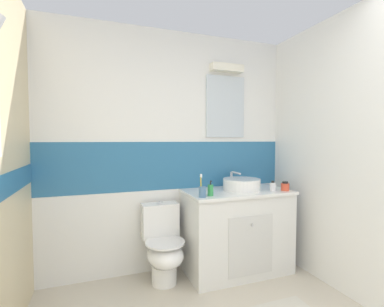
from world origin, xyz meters
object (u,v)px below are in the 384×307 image
(toilet, at_px, (163,246))
(toothbrush_cup, at_px, (202,191))
(sink_basin, at_px, (241,184))
(perfume_flask_small, at_px, (273,186))
(hair_gel_jar, at_px, (285,186))
(soap_dispenser, at_px, (211,190))

(toilet, height_order, toothbrush_cup, toothbrush_cup)
(sink_basin, bearing_deg, perfume_flask_small, -32.63)
(toothbrush_cup, relative_size, hair_gel_jar, 2.25)
(hair_gel_jar, bearing_deg, sink_basin, 155.34)
(perfume_flask_small, bearing_deg, toilet, 168.88)
(hair_gel_jar, bearing_deg, toilet, 169.39)
(sink_basin, bearing_deg, soap_dispenser, -159.06)
(sink_basin, relative_size, toothbrush_cup, 2.02)
(soap_dispenser, xyz_separation_m, hair_gel_jar, (0.82, -0.02, -0.01))
(soap_dispenser, xyz_separation_m, perfume_flask_small, (0.69, -0.01, -0.00))
(toilet, bearing_deg, soap_dispenser, -27.17)
(hair_gel_jar, bearing_deg, toothbrush_cup, -179.07)
(sink_basin, relative_size, toilet, 0.57)
(soap_dispenser, relative_size, perfume_flask_small, 1.36)
(toilet, distance_m, toothbrush_cup, 0.68)
(toothbrush_cup, distance_m, hair_gel_jar, 0.92)
(sink_basin, xyz_separation_m, toilet, (-0.82, 0.04, -0.56))
(perfume_flask_small, height_order, hair_gel_jar, perfume_flask_small)
(sink_basin, height_order, hair_gel_jar, sink_basin)
(toothbrush_cup, bearing_deg, soap_dispenser, 21.15)
(soap_dispenser, distance_m, hair_gel_jar, 0.83)
(toothbrush_cup, bearing_deg, hair_gel_jar, 0.93)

